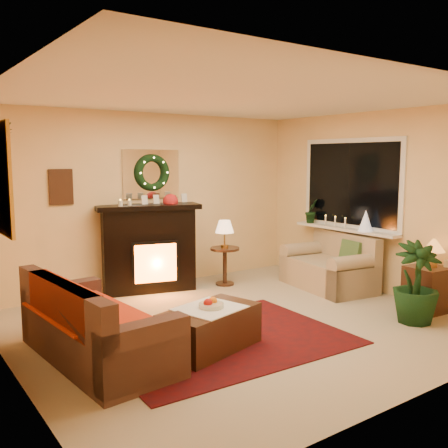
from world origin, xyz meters
TOP-DOWN VIEW (x-y plane):
  - floor at (0.00, 0.00)m, footprint 5.00×5.00m
  - ceiling at (0.00, 0.00)m, footprint 5.00×5.00m
  - wall_back at (0.00, 2.25)m, footprint 5.00×5.00m
  - wall_front at (0.00, -2.25)m, footprint 5.00×5.00m
  - wall_left at (-2.50, 0.00)m, footprint 4.50×4.50m
  - wall_right at (2.50, 0.00)m, footprint 4.50×4.50m
  - area_rug at (-0.46, -0.29)m, footprint 2.63×2.01m
  - sofa at (-1.74, -0.00)m, footprint 0.99×1.96m
  - red_throw at (-1.80, 0.14)m, footprint 0.80×1.29m
  - fireplace at (-0.20, 1.98)m, footprint 1.37×0.74m
  - poinsettia at (0.15, 1.93)m, footprint 0.23×0.23m
  - mantel_candle_a at (-0.64, 1.93)m, footprint 0.06×0.06m
  - mantel_candle_b at (-0.48, 1.97)m, footprint 0.06×0.06m
  - mantel_mirror at (0.00, 2.23)m, footprint 0.92×0.02m
  - wreath at (0.00, 2.19)m, footprint 0.55×0.11m
  - wall_art at (-1.35, 2.23)m, footprint 0.32×0.03m
  - gold_mirror at (-2.48, 0.30)m, footprint 0.03×0.84m
  - loveseat at (2.06, 0.58)m, footprint 1.01×1.51m
  - window_frame at (2.48, 0.55)m, footprint 0.03×1.86m
  - window_glass at (2.47, 0.55)m, footprint 0.02×1.70m
  - window_sill at (2.38, 0.55)m, footprint 0.22×1.86m
  - mini_tree at (2.34, 0.14)m, footprint 0.21×0.21m
  - sill_plant at (2.37, 1.25)m, footprint 0.28×0.22m
  - side_table_round at (0.91, 1.62)m, footprint 0.49×0.49m
  - lamp_cream at (0.88, 1.59)m, footprint 0.28×0.28m
  - end_table_square at (2.26, -0.94)m, footprint 0.50×0.50m
  - lamp_tiffany at (2.29, -0.98)m, footprint 0.28×0.28m
  - coffee_table at (-0.73, -0.43)m, footprint 1.13×0.81m
  - fruit_bowl at (-0.71, -0.43)m, footprint 0.26×0.26m
  - floor_palm at (1.72, -1.12)m, footprint 2.13×2.13m

SIDE VIEW (x-z plane):
  - floor at x=0.00m, z-range 0.00..0.00m
  - area_rug at x=-0.46m, z-range 0.00..0.01m
  - coffee_table at x=-0.73m, z-range 0.00..0.42m
  - end_table_square at x=2.26m, z-range -0.02..0.56m
  - side_table_round at x=0.91m, z-range 0.04..0.61m
  - loveseat at x=2.06m, z-range 0.01..0.83m
  - sofa at x=-1.74m, z-range 0.02..0.84m
  - floor_palm at x=1.72m, z-range -1.00..1.90m
  - fruit_bowl at x=-0.71m, z-range 0.42..0.48m
  - red_throw at x=-1.80m, z-range 0.45..0.46m
  - fireplace at x=-0.20m, z-range -0.05..1.15m
  - lamp_tiffany at x=2.29m, z-range 0.54..0.95m
  - window_sill at x=2.38m, z-range 0.85..0.89m
  - lamp_cream at x=0.88m, z-range 0.66..1.10m
  - mini_tree at x=2.34m, z-range 0.88..1.20m
  - sill_plant at x=2.37m, z-range 0.83..1.34m
  - mantel_candle_a at x=-0.64m, z-range 1.16..1.36m
  - mantel_candle_b at x=-0.48m, z-range 1.17..1.35m
  - wall_back at x=0.00m, z-range 1.30..1.30m
  - wall_front at x=0.00m, z-range 1.30..1.30m
  - wall_left at x=-2.50m, z-range 1.30..1.30m
  - wall_right at x=2.50m, z-range 1.30..1.30m
  - poinsettia at x=0.15m, z-range 1.19..1.41m
  - wall_art at x=-1.35m, z-range 1.31..1.79m
  - window_frame at x=2.48m, z-range 0.87..2.23m
  - window_glass at x=2.47m, z-range 0.94..2.16m
  - mantel_mirror at x=0.00m, z-range 1.34..2.06m
  - wreath at x=0.00m, z-range 1.44..2.00m
  - gold_mirror at x=-2.48m, z-range 1.25..2.25m
  - ceiling at x=0.00m, z-range 2.60..2.60m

